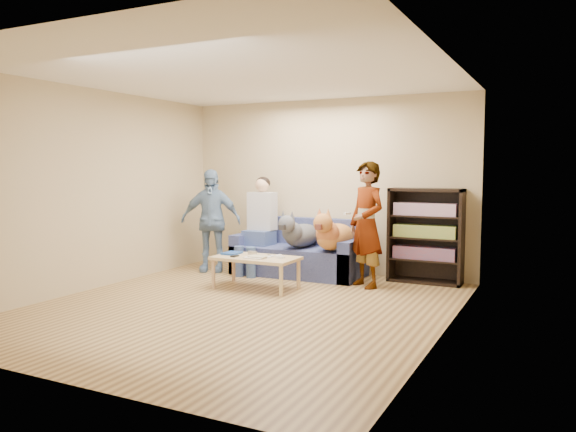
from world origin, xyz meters
The scene contains 27 objects.
ground centered at (0.00, 0.00, 0.00)m, with size 5.00×5.00×0.00m, color brown.
ceiling centered at (0.00, 0.00, 2.60)m, with size 5.00×5.00×0.00m, color white.
wall_back centered at (0.00, 2.50, 1.30)m, with size 4.50×4.50×0.00m, color tan.
wall_front centered at (0.00, -2.50, 1.30)m, with size 4.50×4.50×0.00m, color tan.
wall_left centered at (-2.25, 0.00, 1.30)m, with size 5.00×5.00×0.00m, color tan.
wall_right centered at (2.25, 0.00, 1.30)m, with size 5.00×5.00×0.00m, color tan.
blanket centered at (0.42, 1.89, 0.51)m, with size 0.44×0.38×0.15m, color #B0AFB5.
person_standing_right centered at (0.91, 1.70, 0.83)m, with size 0.61×0.40×1.67m, color gray.
person_standing_left centered at (-1.58, 1.73, 0.78)m, with size 0.91×0.38×1.56m, color #799CC1.
held_controller centered at (0.71, 1.50, 0.99)m, with size 0.04×0.11×0.03m, color white.
notebook_blue centered at (-0.75, 1.01, 0.43)m, with size 0.20×0.26×0.03m, color navy.
papers centered at (-0.30, 0.86, 0.43)m, with size 0.26×0.20×0.01m, color beige.
magazine centered at (-0.27, 0.88, 0.44)m, with size 0.22×0.17×0.01m, color #ABA488.
camera_silver centered at (-0.47, 1.08, 0.45)m, with size 0.11×0.06×0.05m, color silver.
controller_a centered at (-0.07, 1.06, 0.43)m, with size 0.04×0.13×0.03m, color white.
controller_b centered at (0.01, 0.98, 0.43)m, with size 0.09×0.06×0.03m, color silver.
headphone_cup_a centered at (-0.15, 0.94, 0.43)m, with size 0.07×0.07×0.02m, color white.
headphone_cup_b centered at (-0.15, 1.02, 0.43)m, with size 0.07×0.07×0.02m, color silver.
pen_orange centered at (-0.37, 0.80, 0.42)m, with size 0.01×0.01×0.14m, color #D15B1D.
pen_black centered at (-0.23, 1.14, 0.42)m, with size 0.01×0.01×0.14m, color black.
wallet centered at (-0.60, 0.84, 0.43)m, with size 0.07×0.12×0.01m, color black.
sofa centered at (-0.25, 2.10, 0.28)m, with size 1.90×0.85×0.82m.
person_seated centered at (-0.87, 1.97, 0.77)m, with size 0.40×0.73×1.47m.
dog_gray centered at (-0.19, 1.93, 0.63)m, with size 0.39×1.24×0.57m.
dog_tan centered at (0.37, 1.87, 0.65)m, with size 0.43×1.18×0.63m.
coffee_table centered at (-0.35, 0.96, 0.37)m, with size 1.10×0.60×0.42m.
bookshelf centered at (1.55, 2.33, 0.68)m, with size 1.00×0.34×1.30m.
Camera 1 is at (3.27, -5.35, 1.59)m, focal length 35.00 mm.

